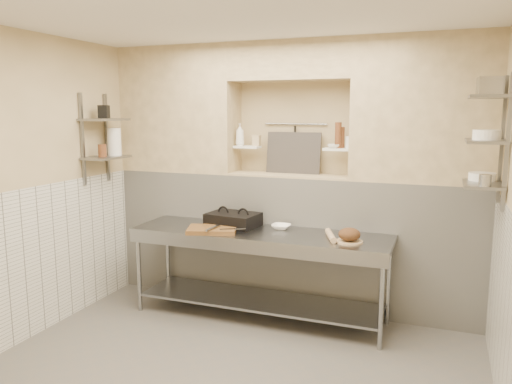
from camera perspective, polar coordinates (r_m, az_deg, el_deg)
The scene contains 48 objects.
floor at distance 4.26m, azimuth -3.60°, elevation -20.94°, with size 4.00×3.90×0.10m, color #5B5751.
ceiling at distance 3.76m, azimuth -4.08°, elevation 20.91°, with size 4.00×3.90×0.10m, color silver.
wall_left at distance 4.95m, azimuth -25.94°, elevation 0.31°, with size 0.10×3.90×2.80m, color tan.
wall_back at distance 5.60m, azimuth 4.71°, elevation 2.14°, with size 4.00×0.10×2.80m, color tan.
wall_front at distance 2.15m, azimuth -26.92°, elevation -10.38°, with size 4.00×0.10×2.80m, color tan.
backwall_lower at distance 5.50m, azimuth 3.89°, elevation -5.41°, with size 4.00×0.40×1.40m, color silver.
alcove_sill at distance 5.36m, azimuth 3.97°, elevation 1.94°, with size 1.30×0.40×0.02m, color tan.
backwall_pillar_left at distance 5.84m, azimuth -8.65°, elevation 9.24°, with size 1.35×0.40×1.40m, color tan.
backwall_pillar_right at distance 5.10m, azimuth 18.63°, elevation 8.89°, with size 1.35×0.40×1.40m, color tan.
backwall_header at distance 5.35m, azimuth 4.11°, elevation 14.70°, with size 1.30×0.40×0.40m, color tan.
wainscot_left at distance 5.05m, azimuth -24.91°, elevation -7.59°, with size 0.02×3.90×1.40m, color silver.
wainscot_right at distance 3.65m, azimuth 27.08°, elevation -14.17°, with size 0.02×3.90×1.40m, color silver.
alcove_shelf_left at distance 5.50m, azimuth -1.01°, elevation 5.18°, with size 0.28×0.16×0.03m, color white.
alcove_shelf_right at distance 5.21m, azimuth 9.29°, elevation 4.84°, with size 0.28×0.16×0.03m, color white.
utensil_rail at distance 5.49m, azimuth 4.55°, elevation 7.76°, with size 0.02×0.02×0.70m, color gray.
hanging_steel at distance 5.47m, azimuth 4.47°, elevation 5.97°, with size 0.02×0.02×0.30m, color black.
splash_panel at distance 5.44m, azimuth 4.30°, elevation 4.47°, with size 0.60×0.02×0.45m, color #383330.
shelf_rail_left_a at distance 5.79m, azimuth -16.68°, elevation 5.99°, with size 0.03×0.03×0.95m, color slate.
shelf_rail_left_b at distance 5.48m, azimuth -19.22°, elevation 5.70°, with size 0.03×0.03×0.95m, color slate.
wall_shelf_left_lower at distance 5.56m, azimuth -16.72°, elevation 3.81°, with size 0.30×0.50×0.03m, color slate.
wall_shelf_left_upper at distance 5.54m, azimuth -16.92°, elevation 7.92°, with size 0.30×0.50×0.03m, color slate.
shelf_rail_right_a at distance 4.62m, azimuth 26.31°, elevation 5.33°, with size 0.03×0.03×1.05m, color slate.
shelf_rail_right_b at distance 4.22m, azimuth 26.81°, elevation 5.02°, with size 0.03×0.03×1.05m, color slate.
wall_shelf_right_lower at distance 4.44m, azimuth 24.50°, elevation 0.80°, with size 0.30×0.50×0.03m, color slate.
wall_shelf_right_mid at distance 4.41m, azimuth 24.80°, elevation 5.30°, with size 0.30×0.50×0.03m, color slate.
wall_shelf_right_upper at distance 4.41m, azimuth 25.11°, elevation 9.84°, with size 0.30×0.50×0.03m, color slate.
prep_table at distance 5.04m, azimuth 0.36°, elevation -7.43°, with size 2.60×0.70×0.90m.
panini_press at distance 5.21m, azimuth -2.62°, elevation -3.18°, with size 0.55×0.43×0.14m.
cutting_board at distance 5.00m, azimuth -5.05°, elevation -4.30°, with size 0.48×0.34×0.04m, color brown.
knife_blade at distance 4.90m, azimuth -2.68°, elevation -4.24°, with size 0.26×0.03×0.01m, color gray.
tongs at distance 4.93m, azimuth -4.92°, elevation -4.08°, with size 0.02×0.02×0.27m, color gray.
mixing_bowl at distance 5.10m, azimuth 2.89°, elevation -3.99°, with size 0.19×0.19×0.05m, color white.
rolling_pin at distance 4.76m, azimuth 8.53°, elevation -4.95°, with size 0.06×0.06×0.38m, color tan.
bread_board at distance 4.67m, azimuth 10.60°, elevation -5.58°, with size 0.25×0.25×0.01m, color tan.
bread_loaf at distance 4.65m, azimuth 10.63°, elevation -4.78°, with size 0.20×0.20×0.12m, color #4C2D19.
bottle_soap at distance 5.49m, azimuth -1.85°, elevation 6.57°, with size 0.09×0.09×0.24m, color white.
jar_alcove at distance 5.49m, azimuth 0.08°, elevation 5.91°, with size 0.08×0.08×0.12m, color tan.
bowl_alcove at distance 5.20m, azimuth 8.88°, elevation 5.20°, with size 0.13×0.13×0.04m, color white.
condiment_a at distance 5.23m, azimuth 9.77°, elevation 6.16°, with size 0.06×0.06×0.22m, color #59301A.
condiment_b at distance 5.19m, azimuth 9.37°, elevation 6.42°, with size 0.07×0.07×0.26m, color #59301A.
condiment_c at distance 5.22m, azimuth 10.55°, elevation 5.62°, with size 0.07×0.07×0.12m, color white.
jug_left at distance 5.67m, azimuth -15.90°, elevation 5.56°, with size 0.15×0.15×0.29m, color white.
jar_left at distance 5.51m, azimuth -17.16°, elevation 4.56°, with size 0.09×0.09×0.13m, color #59301A.
box_left_upper at distance 5.54m, azimuth -16.99°, elevation 8.76°, with size 0.10×0.10×0.14m, color black.
bowl_right at distance 4.59m, azimuth 24.42°, elevation 1.61°, with size 0.22×0.22×0.06m, color white.
canister_right at distance 4.23m, azimuth 24.72°, elevation 1.21°, with size 0.09×0.09×0.09m, color gray.
bowl_right_mid at distance 4.39m, azimuth 24.87°, elevation 5.95°, with size 0.21×0.21×0.08m, color white.
basket_right at distance 4.42m, azimuth 25.17°, elevation 10.91°, with size 0.18×0.22×0.14m, color gray.
Camera 1 is at (1.54, -3.35, 2.09)m, focal length 35.00 mm.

